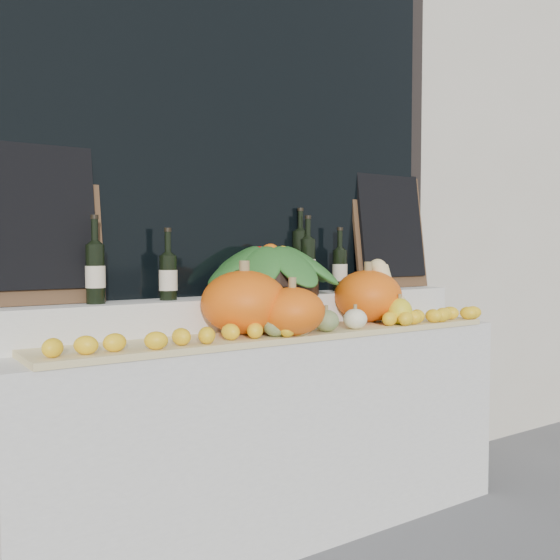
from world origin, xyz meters
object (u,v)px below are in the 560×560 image
object	(u,v)px
pumpkin_right	(368,296)
wine_bottle_tall	(300,261)
produce_bowl	(270,269)
pumpkin_left	(244,302)
butternut_squash	(387,297)

from	to	relation	value
pumpkin_right	wine_bottle_tall	xyz separation A→B (m)	(-0.21, 0.26, 0.16)
produce_bowl	wine_bottle_tall	size ratio (longest dim) A/B	1.66
pumpkin_left	produce_bowl	xyz separation A→B (m)	(0.27, 0.22, 0.12)
produce_bowl	wine_bottle_tall	distance (m)	0.24
pumpkin_right	wine_bottle_tall	distance (m)	0.37
pumpkin_left	produce_bowl	size ratio (longest dim) A/B	0.52
butternut_squash	wine_bottle_tall	world-z (taller)	wine_bottle_tall
pumpkin_left	wine_bottle_tall	xyz separation A→B (m)	(0.50, 0.30, 0.16)
butternut_squash	wine_bottle_tall	size ratio (longest dim) A/B	0.73
pumpkin_right	produce_bowl	distance (m)	0.49
pumpkin_left	pumpkin_right	bearing A→B (deg)	2.63
pumpkin_right	butternut_squash	xyz separation A→B (m)	(0.07, -0.05, -0.00)
pumpkin_left	wine_bottle_tall	world-z (taller)	wine_bottle_tall
pumpkin_left	wine_bottle_tall	bearing A→B (deg)	30.77
pumpkin_right	wine_bottle_tall	size ratio (longest dim) A/B	0.78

